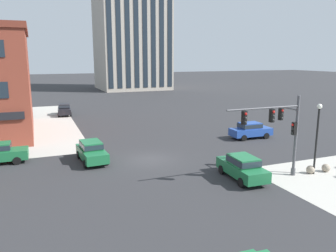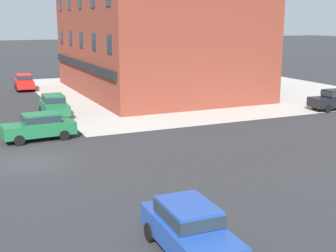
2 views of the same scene
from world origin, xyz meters
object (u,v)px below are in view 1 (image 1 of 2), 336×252
object	(u,v)px
traffic_signal_main	(281,127)
street_lamp_corner_near	(317,130)
car_cross_westbound	(242,166)
car_parked_curb	(92,151)
car_main_northbound_near	(64,109)
bollard_sphere_curb_a	(310,170)
car_main_southbound_far	(250,130)
bollard_sphere_curb_b	(326,168)

from	to	relation	value
traffic_signal_main	street_lamp_corner_near	distance (m)	2.81
car_cross_westbound	car_parked_curb	xyz separation A→B (m)	(-9.10, 7.98, 0.00)
street_lamp_corner_near	car_main_northbound_near	world-z (taller)	street_lamp_corner_near
street_lamp_corner_near	car_parked_curb	size ratio (longest dim) A/B	1.15
bollard_sphere_curb_a	car_parked_curb	size ratio (longest dim) A/B	0.13
bollard_sphere_curb_a	car_main_northbound_near	xyz separation A→B (m)	(-14.52, 33.16, 0.62)
traffic_signal_main	car_main_northbound_near	world-z (taller)	traffic_signal_main
car_main_northbound_near	car_main_southbound_far	world-z (taller)	same
car_main_southbound_far	car_parked_curb	bearing A→B (deg)	-173.39
bollard_sphere_curb_b	car_parked_curb	distance (m)	18.20
bollard_sphere_curb_b	street_lamp_corner_near	xyz separation A→B (m)	(-1.20, -0.02, 2.96)
bollard_sphere_curb_a	bollard_sphere_curb_b	xyz separation A→B (m)	(1.36, -0.14, 0.00)
car_parked_curb	car_cross_westbound	bearing A→B (deg)	-41.25
traffic_signal_main	car_main_southbound_far	size ratio (longest dim) A/B	1.33
bollard_sphere_curb_b	street_lamp_corner_near	size ratio (longest dim) A/B	0.12
bollard_sphere_curb_a	bollard_sphere_curb_b	world-z (taller)	same
street_lamp_corner_near	car_cross_westbound	size ratio (longest dim) A/B	1.15
car_cross_westbound	car_main_southbound_far	bearing A→B (deg)	52.08
traffic_signal_main	car_main_southbound_far	bearing A→B (deg)	64.44
bollard_sphere_curb_b	car_cross_westbound	distance (m)	6.79
traffic_signal_main	car_cross_westbound	size ratio (longest dim) A/B	1.32
street_lamp_corner_near	car_main_southbound_far	size ratio (longest dim) A/B	1.16
traffic_signal_main	car_main_northbound_near	distance (m)	34.95
car_parked_curb	car_main_northbound_near	bearing A→B (deg)	90.21
bollard_sphere_curb_a	bollard_sphere_curb_b	bearing A→B (deg)	-5.69
bollard_sphere_curb_b	car_parked_curb	world-z (taller)	car_parked_curb
car_main_northbound_near	bollard_sphere_curb_b	bearing A→B (deg)	-64.50
car_main_southbound_far	street_lamp_corner_near	bearing A→B (deg)	-101.60
street_lamp_corner_near	car_main_southbound_far	xyz separation A→B (m)	(2.26, 11.00, -2.34)
bollard_sphere_curb_a	car_cross_westbound	bearing A→B (deg)	170.36
traffic_signal_main	car_parked_curb	world-z (taller)	traffic_signal_main
car_main_northbound_near	car_parked_curb	size ratio (longest dim) A/B	1.00
car_parked_curb	bollard_sphere_curb_b	bearing A→B (deg)	-29.75
bollard_sphere_curb_b	car_main_northbound_near	distance (m)	36.89
car_main_northbound_near	car_main_southbound_far	size ratio (longest dim) A/B	1.02
car_main_northbound_near	car_main_southbound_far	xyz separation A→B (m)	(16.93, -22.32, 0.00)
street_lamp_corner_near	car_parked_curb	xyz separation A→B (m)	(-14.59, 9.04, -2.34)
traffic_signal_main	car_parked_curb	bearing A→B (deg)	144.52
bollard_sphere_curb_a	street_lamp_corner_near	bearing A→B (deg)	-44.51
traffic_signal_main	car_cross_westbound	bearing A→B (deg)	170.25
car_main_northbound_near	car_cross_westbound	xyz separation A→B (m)	(9.19, -32.25, 0.00)
car_main_northbound_near	car_cross_westbound	world-z (taller)	same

